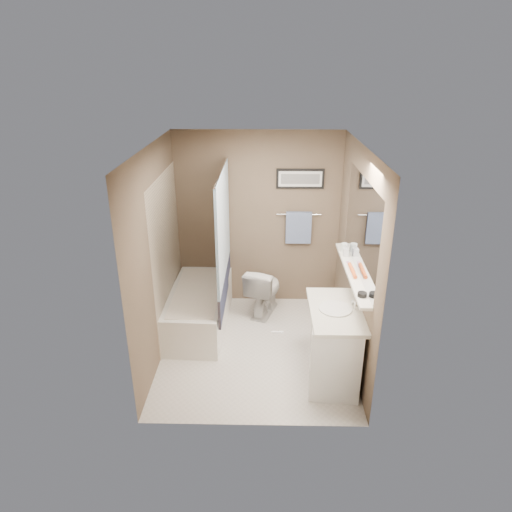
{
  "coord_description": "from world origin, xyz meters",
  "views": [
    {
      "loc": [
        0.1,
        -4.6,
        3.2
      ],
      "look_at": [
        0.0,
        0.15,
        1.15
      ],
      "focal_mm": 32.0,
      "sensor_mm": 36.0,
      "label": 1
    }
  ],
  "objects_px": {
    "hair_brush_front": "(353,273)",
    "bathtub": "(198,309)",
    "vanity": "(334,345)",
    "hair_brush_back": "(352,268)",
    "glass_jar": "(344,248)",
    "toilet": "(264,290)",
    "candle_bowl_near": "(362,294)",
    "soap_bottle": "(346,250)"
  },
  "relations": [
    {
      "from": "hair_brush_back",
      "to": "glass_jar",
      "type": "distance_m",
      "value": 0.52
    },
    {
      "from": "toilet",
      "to": "hair_brush_front",
      "type": "distance_m",
      "value": 1.66
    },
    {
      "from": "bathtub",
      "to": "candle_bowl_near",
      "type": "bearing_deg",
      "value": -32.1
    },
    {
      "from": "soap_bottle",
      "to": "hair_brush_front",
      "type": "bearing_deg",
      "value": -90.0
    },
    {
      "from": "bathtub",
      "to": "vanity",
      "type": "relative_size",
      "value": 1.67
    },
    {
      "from": "hair_brush_back",
      "to": "vanity",
      "type": "bearing_deg",
      "value": -116.4
    },
    {
      "from": "bathtub",
      "to": "hair_brush_back",
      "type": "xyz_separation_m",
      "value": [
        1.79,
        -0.62,
        0.89
      ]
    },
    {
      "from": "vanity",
      "to": "hair_brush_front",
      "type": "height_order",
      "value": "hair_brush_front"
    },
    {
      "from": "hair_brush_front",
      "to": "soap_bottle",
      "type": "bearing_deg",
      "value": 90.0
    },
    {
      "from": "bathtub",
      "to": "glass_jar",
      "type": "xyz_separation_m",
      "value": [
        1.79,
        -0.11,
        0.92
      ]
    },
    {
      "from": "hair_brush_front",
      "to": "bathtub",
      "type": "bearing_deg",
      "value": 157.43
    },
    {
      "from": "soap_bottle",
      "to": "bathtub",
      "type": "bearing_deg",
      "value": 172.41
    },
    {
      "from": "vanity",
      "to": "glass_jar",
      "type": "height_order",
      "value": "glass_jar"
    },
    {
      "from": "vanity",
      "to": "hair_brush_back",
      "type": "height_order",
      "value": "hair_brush_back"
    },
    {
      "from": "soap_bottle",
      "to": "glass_jar",
      "type": "bearing_deg",
      "value": 90.0
    },
    {
      "from": "bathtub",
      "to": "hair_brush_front",
      "type": "distance_m",
      "value": 2.13
    },
    {
      "from": "bathtub",
      "to": "hair_brush_back",
      "type": "relative_size",
      "value": 6.82
    },
    {
      "from": "toilet",
      "to": "candle_bowl_near",
      "type": "bearing_deg",
      "value": 139.22
    },
    {
      "from": "vanity",
      "to": "toilet",
      "type": "bearing_deg",
      "value": 125.0
    },
    {
      "from": "toilet",
      "to": "glass_jar",
      "type": "relative_size",
      "value": 6.85
    },
    {
      "from": "vanity",
      "to": "hair_brush_front",
      "type": "relative_size",
      "value": 4.09
    },
    {
      "from": "candle_bowl_near",
      "to": "soap_bottle",
      "type": "height_order",
      "value": "soap_bottle"
    },
    {
      "from": "candle_bowl_near",
      "to": "hair_brush_back",
      "type": "bearing_deg",
      "value": 90.0
    },
    {
      "from": "toilet",
      "to": "soap_bottle",
      "type": "height_order",
      "value": "soap_bottle"
    },
    {
      "from": "hair_brush_front",
      "to": "toilet",
      "type": "bearing_deg",
      "value": 130.08
    },
    {
      "from": "candle_bowl_near",
      "to": "hair_brush_back",
      "type": "xyz_separation_m",
      "value": [
        0.0,
        0.6,
        0.0
      ]
    },
    {
      "from": "toilet",
      "to": "glass_jar",
      "type": "distance_m",
      "value": 1.34
    },
    {
      "from": "toilet",
      "to": "hair_brush_back",
      "type": "bearing_deg",
      "value": 151.99
    },
    {
      "from": "glass_jar",
      "to": "candle_bowl_near",
      "type": "bearing_deg",
      "value": -90.0
    },
    {
      "from": "toilet",
      "to": "hair_brush_back",
      "type": "relative_size",
      "value": 3.11
    },
    {
      "from": "vanity",
      "to": "hair_brush_back",
      "type": "distance_m",
      "value": 0.85
    },
    {
      "from": "hair_brush_back",
      "to": "toilet",
      "type": "bearing_deg",
      "value": 133.28
    },
    {
      "from": "bathtub",
      "to": "vanity",
      "type": "distance_m",
      "value": 1.89
    },
    {
      "from": "hair_brush_front",
      "to": "soap_bottle",
      "type": "xyz_separation_m",
      "value": [
        0.0,
        0.5,
        0.05
      ]
    },
    {
      "from": "toilet",
      "to": "vanity",
      "type": "relative_size",
      "value": 0.76
    },
    {
      "from": "bathtub",
      "to": "glass_jar",
      "type": "height_order",
      "value": "glass_jar"
    },
    {
      "from": "vanity",
      "to": "soap_bottle",
      "type": "height_order",
      "value": "soap_bottle"
    },
    {
      "from": "bathtub",
      "to": "candle_bowl_near",
      "type": "height_order",
      "value": "candle_bowl_near"
    },
    {
      "from": "bathtub",
      "to": "toilet",
      "type": "relative_size",
      "value": 2.19
    },
    {
      "from": "bathtub",
      "to": "toilet",
      "type": "bearing_deg",
      "value": 26.36
    },
    {
      "from": "toilet",
      "to": "hair_brush_front",
      "type": "xyz_separation_m",
      "value": [
        0.94,
        -1.12,
        0.79
      ]
    },
    {
      "from": "soap_bottle",
      "to": "hair_brush_back",
      "type": "bearing_deg",
      "value": -90.0
    }
  ]
}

